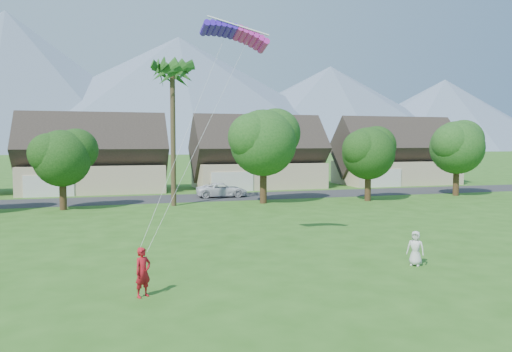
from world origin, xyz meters
name	(u,v)px	position (x,y,z in m)	size (l,w,h in m)	color
ground	(341,309)	(0.00, 0.00, 0.00)	(500.00, 500.00, 0.00)	#2D6019
street	(187,198)	(0.00, 34.00, 0.01)	(90.00, 7.00, 0.01)	#2D2D30
kite_flyer	(143,272)	(-6.24, 3.24, 0.90)	(0.66, 0.43, 1.81)	#B0141E
watcher	(415,248)	(5.86, 4.42, 0.79)	(0.77, 0.50, 1.57)	silver
parked_car	(222,190)	(3.49, 34.00, 0.71)	(2.34, 5.08, 1.41)	white
mountain_ridge	(142,97)	(10.40, 260.00, 29.07)	(540.00, 240.00, 70.00)	slate
houses_row	(180,160)	(0.49, 42.99, 3.44)	(72.75, 8.19, 8.86)	beige
tree_row	(184,150)	(-1.14, 27.92, 4.89)	(62.27, 6.67, 8.45)	#47301C
fan_palm	(172,69)	(-2.00, 28.50, 11.80)	(3.00, 3.00, 13.80)	#4C3D26
parafoil_kite	(235,32)	(-1.25, 9.33, 10.95)	(3.30, 1.05, 0.50)	#421BCD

